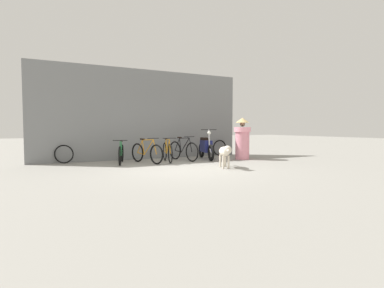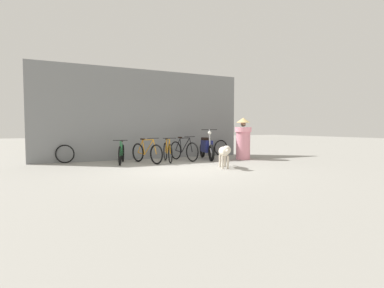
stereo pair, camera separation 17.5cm
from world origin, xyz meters
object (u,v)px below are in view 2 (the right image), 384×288
bicycle_2 (168,152)px  bicycle_3 (184,150)px  bicycle_1 (147,153)px  spare_tire_left (65,154)px  stray_dog (224,152)px  bicycle_0 (121,154)px  person_in_robes (243,138)px  spare_tire_right (221,148)px  motorcycle (207,147)px

bicycle_2 → bicycle_3: size_ratio=0.98×
bicycle_2 → bicycle_3: bearing=111.0°
bicycle_1 → spare_tire_left: 2.74m
bicycle_3 → stray_dog: bicycle_3 is taller
bicycle_0 → bicycle_2: (1.57, -0.19, 0.03)m
bicycle_0 → bicycle_2: 1.58m
stray_dog → bicycle_2: bearing=-137.0°
bicycle_1 → spare_tire_left: bearing=-134.3°
person_in_robes → spare_tire_right: (0.02, 1.62, -0.45)m
bicycle_2 → motorcycle: size_ratio=0.85×
spare_tire_left → spare_tire_right: size_ratio=0.93×
bicycle_1 → spare_tire_right: bicycle_1 is taller
spare_tire_right → bicycle_2: bearing=-158.9°
bicycle_0 → motorcycle: motorcycle is taller
motorcycle → spare_tire_left: (-4.86, 1.00, -0.14)m
bicycle_0 → person_in_robes: 4.47m
bicycle_2 → spare_tire_right: bicycle_2 is taller
bicycle_0 → bicycle_2: bearing=101.1°
bicycle_1 → bicycle_3: 1.45m
bicycle_0 → stray_dog: size_ratio=1.33×
bicycle_1 → person_in_robes: person_in_robes is taller
motorcycle → spare_tire_right: motorcycle is taller
motorcycle → person_in_robes: size_ratio=1.21×
motorcycle → stray_dog: bearing=-2.7°
bicycle_0 → person_in_robes: (4.39, -0.71, 0.46)m
motorcycle → spare_tire_left: motorcycle is taller
bicycle_3 → motorcycle: 0.95m
bicycle_3 → bicycle_1: bearing=-95.8°
spare_tire_left → person_in_robes: bearing=-15.0°
bicycle_0 → spare_tire_left: size_ratio=2.53×
bicycle_0 → bicycle_1: 0.83m
bicycle_3 → bicycle_2: bearing=-92.8°
bicycle_1 → person_in_robes: (3.60, -0.46, 0.44)m
bicycle_3 → bicycle_0: bearing=-104.5°
stray_dog → spare_tire_right: stray_dog is taller
bicycle_2 → bicycle_1: bearing=-74.6°
bicycle_1 → stray_dog: bicycle_1 is taller
stray_dog → spare_tire_left: 5.34m
bicycle_2 → motorcycle: motorcycle is taller
spare_tire_left → bicycle_0: bearing=-28.6°
motorcycle → spare_tire_right: size_ratio=2.82×
bicycle_1 → stray_dog: (1.66, -2.22, 0.13)m
person_in_robes → spare_tire_left: 6.31m
bicycle_2 → bicycle_3: bicycle_3 is taller
bicycle_0 → spare_tire_left: bearing=-100.5°
bicycle_0 → spare_tire_right: (4.42, 0.91, 0.01)m
person_in_robes → spare_tire_left: (-6.08, 1.62, -0.47)m
bicycle_2 → stray_dog: (0.89, -2.27, 0.13)m
bicycle_0 → motorcycle: bearing=106.5°
bicycle_2 → stray_dog: bicycle_2 is taller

